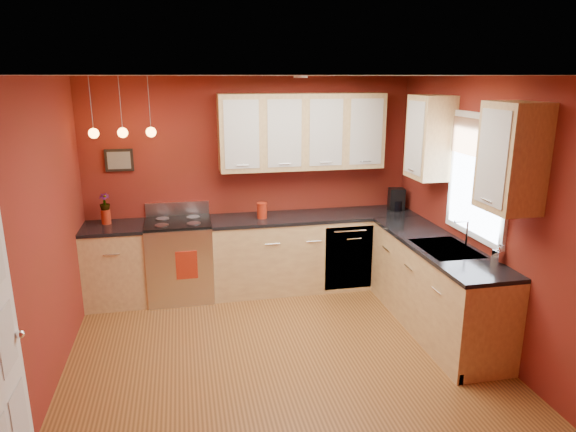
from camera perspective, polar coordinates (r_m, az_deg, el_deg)
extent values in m
plane|color=#975F2C|center=(4.94, -0.32, -16.39)|extent=(4.20, 4.20, 0.00)
cube|color=silver|center=(4.21, -0.38, 15.34)|extent=(4.00, 4.20, 0.02)
cube|color=maroon|center=(6.41, -4.07, 3.59)|extent=(4.00, 0.02, 2.60)
cube|color=maroon|center=(2.54, 9.42, -15.58)|extent=(4.00, 0.02, 2.60)
cube|color=maroon|center=(4.48, -26.35, -3.18)|extent=(0.02, 4.20, 2.60)
cube|color=maroon|center=(5.17, 21.95, -0.37)|extent=(0.02, 4.20, 2.60)
cube|color=#E4C27A|center=(6.35, -18.51, -5.28)|extent=(0.70, 0.60, 0.90)
cube|color=#E4C27A|center=(6.49, 2.85, -4.04)|extent=(2.54, 0.60, 0.90)
cube|color=#E4C27A|center=(5.65, 16.03, -7.66)|extent=(0.60, 2.10, 0.90)
cube|color=black|center=(6.21, -18.87, -1.21)|extent=(0.70, 0.62, 0.04)
cube|color=black|center=(6.35, 2.90, -0.03)|extent=(2.54, 0.62, 0.04)
cube|color=black|center=(5.49, 16.38, -3.13)|extent=(0.62, 2.10, 0.04)
cube|color=silver|center=(6.30, -11.90, -4.88)|extent=(0.76, 0.64, 0.92)
cube|color=black|center=(6.01, -11.90, -5.67)|extent=(0.55, 0.02, 0.32)
cylinder|color=silver|center=(5.92, -12.02, -3.54)|extent=(0.60, 0.02, 0.02)
cube|color=black|center=(6.15, -12.14, -0.72)|extent=(0.76, 0.60, 0.03)
cylinder|color=gray|center=(6.02, -13.86, -0.99)|extent=(0.16, 0.16, 0.01)
cylinder|color=gray|center=(6.01, -10.44, -0.81)|extent=(0.16, 0.16, 0.01)
cylinder|color=gray|center=(6.29, -13.79, -0.29)|extent=(0.16, 0.16, 0.01)
cylinder|color=gray|center=(6.28, -10.51, -0.11)|extent=(0.16, 0.16, 0.01)
cube|color=silver|center=(6.42, -12.19, 0.82)|extent=(0.76, 0.04, 0.16)
cube|color=silver|center=(6.33, 6.76, -4.64)|extent=(0.60, 0.02, 0.80)
cube|color=gray|center=(5.37, 17.12, -3.67)|extent=(0.50, 0.70, 0.05)
cube|color=black|center=(5.51, 16.28, -3.22)|extent=(0.42, 0.30, 0.02)
cube|color=black|center=(5.23, 17.99, -4.35)|extent=(0.42, 0.30, 0.02)
cylinder|color=white|center=(5.43, 19.30, -1.82)|extent=(0.02, 0.02, 0.28)
cylinder|color=white|center=(5.36, 18.77, -0.55)|extent=(0.16, 0.02, 0.02)
cube|color=white|center=(5.33, 20.39, 4.10)|extent=(0.04, 1.02, 1.22)
cube|color=white|center=(5.32, 20.25, 4.09)|extent=(0.01, 0.90, 1.10)
cube|color=#9F714F|center=(5.26, 20.48, 8.04)|extent=(0.02, 0.96, 0.36)
cube|color=silver|center=(3.64, -28.76, -11.88)|extent=(0.00, 0.28, 0.40)
cube|color=silver|center=(3.91, -27.67, -19.13)|extent=(0.00, 0.28, 0.40)
sphere|color=white|center=(3.78, -27.65, -11.56)|extent=(0.06, 0.06, 0.06)
cube|color=#E4C27A|center=(6.25, 1.57, 9.35)|extent=(2.00, 0.35, 0.90)
cube|color=#E4C27A|center=(5.22, 19.09, 7.35)|extent=(0.35, 1.95, 0.90)
cube|color=black|center=(6.32, -18.25, 5.91)|extent=(0.32, 0.03, 0.26)
cylinder|color=gray|center=(5.95, -21.06, 11.45)|extent=(0.01, 0.01, 0.60)
sphere|color=#FFA53F|center=(5.98, -20.78, 8.59)|extent=(0.11, 0.11, 0.11)
cylinder|color=gray|center=(5.91, -18.13, 11.68)|extent=(0.01, 0.01, 0.60)
sphere|color=#FFA53F|center=(5.94, -17.89, 8.80)|extent=(0.11, 0.11, 0.11)
cylinder|color=gray|center=(5.89, -15.18, 11.89)|extent=(0.01, 0.01, 0.60)
sphere|color=#FFA53F|center=(5.91, -14.97, 8.99)|extent=(0.11, 0.11, 0.11)
cylinder|color=#A52611|center=(6.17, -2.91, 0.55)|extent=(0.12, 0.12, 0.17)
cylinder|color=#A52611|center=(6.15, -2.92, 1.40)|extent=(0.13, 0.13, 0.02)
cylinder|color=#A52611|center=(6.29, -19.57, -0.08)|extent=(0.11, 0.11, 0.17)
imported|color=#A52611|center=(6.25, -19.71, 1.41)|extent=(0.12, 0.12, 0.21)
cube|color=black|center=(6.70, 11.95, 1.86)|extent=(0.21, 0.19, 0.28)
cylinder|color=black|center=(6.67, 12.11, 1.12)|extent=(0.12, 0.12, 0.13)
imported|color=white|center=(5.06, 22.37, -3.89)|extent=(0.10, 0.10, 0.19)
cube|color=#A52611|center=(5.97, -11.19, -5.38)|extent=(0.24, 0.02, 0.33)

